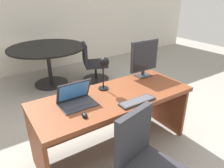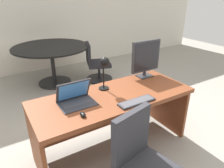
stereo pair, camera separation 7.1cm
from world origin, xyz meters
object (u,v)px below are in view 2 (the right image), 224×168
(meeting_table, at_px, (52,56))
(meeting_chair_near, at_px, (96,66))
(desk_lamp, at_px, (104,66))
(coffee_mug, at_px, (73,89))
(mouse, at_px, (83,115))
(laptop, at_px, (75,96))
(desk, at_px, (112,108))
(keyboard, at_px, (137,102))
(monitor, at_px, (146,57))

(meeting_table, relative_size, meeting_chair_near, 1.82)
(desk_lamp, height_order, meeting_chair_near, desk_lamp)
(coffee_mug, bearing_deg, mouse, -101.71)
(laptop, height_order, desk_lamp, desk_lamp)
(desk, height_order, desk_lamp, desk_lamp)
(keyboard, bearing_deg, monitor, 43.98)
(monitor, xyz_separation_m, meeting_table, (-0.66, 2.07, -0.40))
(monitor, bearing_deg, mouse, -157.66)
(desk, distance_m, meeting_chair_near, 2.15)
(laptop, xyz_separation_m, mouse, (-0.04, -0.28, -0.05))
(desk, xyz_separation_m, mouse, (-0.47, -0.26, 0.20))
(coffee_mug, distance_m, meeting_chair_near, 2.14)
(laptop, height_order, mouse, laptop)
(monitor, relative_size, keyboard, 1.19)
(laptop, distance_m, meeting_chair_near, 2.37)
(desk_lamp, bearing_deg, meeting_chair_near, 65.51)
(meeting_chair_near, bearing_deg, coffee_mug, -124.61)
(desk_lamp, xyz_separation_m, meeting_table, (-0.00, 2.14, -0.42))
(meeting_table, bearing_deg, coffee_mug, -99.75)
(monitor, relative_size, laptop, 1.35)
(keyboard, bearing_deg, mouse, 174.37)
(desk, distance_m, meeting_table, 2.27)
(meeting_table, bearing_deg, meeting_chair_near, -19.47)
(desk, height_order, laptop, laptop)
(coffee_mug, bearing_deg, desk_lamp, -19.58)
(monitor, distance_m, meeting_table, 2.21)
(coffee_mug, xyz_separation_m, meeting_table, (0.35, 2.02, -0.18))
(coffee_mug, bearing_deg, keyboard, -50.04)
(desk, height_order, mouse, mouse)
(keyboard, distance_m, desk_lamp, 0.54)
(desk, xyz_separation_m, laptop, (-0.43, 0.03, 0.26))
(desk, xyz_separation_m, keyboard, (0.11, -0.31, 0.20))
(keyboard, xyz_separation_m, coffee_mug, (-0.48, 0.57, 0.04))
(meeting_chair_near, bearing_deg, monitor, -95.77)
(monitor, bearing_deg, meeting_table, 107.73)
(laptop, distance_m, coffee_mug, 0.24)
(desk, relative_size, laptop, 5.03)
(desk, xyz_separation_m, monitor, (0.65, 0.20, 0.45))
(mouse, height_order, meeting_chair_near, meeting_chair_near)
(desk_lamp, bearing_deg, mouse, -139.59)
(keyboard, xyz_separation_m, meeting_table, (-0.13, 2.59, -0.14))
(keyboard, xyz_separation_m, mouse, (-0.58, 0.06, 0.01))
(coffee_mug, bearing_deg, meeting_table, 80.25)
(keyboard, relative_size, meeting_table, 0.28)
(mouse, bearing_deg, keyboard, -5.63)
(laptop, xyz_separation_m, desk_lamp, (0.41, 0.10, 0.22))
(laptop, relative_size, mouse, 4.21)
(desk, distance_m, laptop, 0.50)
(desk_lamp, bearing_deg, keyboard, -73.97)
(laptop, height_order, keyboard, laptop)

